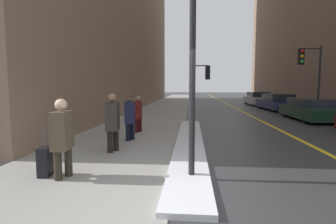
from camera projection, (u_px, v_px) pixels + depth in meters
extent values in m
plane|color=#2D2D30|center=(171.00, 206.00, 4.00)|extent=(160.00, 160.00, 0.00)
cube|color=gray|center=(160.00, 112.00, 19.05)|extent=(4.00, 80.00, 0.01)
cube|color=gold|center=(244.00, 112.00, 18.51)|extent=(0.16, 80.00, 0.00)
cube|color=silver|center=(190.00, 142.00, 8.30)|extent=(0.85, 9.63, 0.10)
cylinder|color=black|center=(193.00, 41.00, 4.88)|extent=(0.12, 0.12, 5.32)
cylinder|color=black|center=(191.00, 89.00, 17.31)|extent=(0.11, 0.11, 3.32)
cylinder|color=black|center=(199.00, 66.00, 17.03)|extent=(1.10, 0.24, 0.07)
cube|color=black|center=(208.00, 73.00, 16.94)|extent=(0.33, 0.24, 0.90)
sphere|color=red|center=(208.00, 68.00, 17.03)|extent=(0.19, 0.19, 0.19)
sphere|color=orange|center=(208.00, 73.00, 17.06)|extent=(0.19, 0.19, 0.19)
sphere|color=green|center=(208.00, 77.00, 17.09)|extent=(0.19, 0.19, 0.19)
cylinder|color=black|center=(319.00, 82.00, 14.90)|extent=(0.11, 0.11, 4.10)
cylinder|color=black|center=(311.00, 49.00, 14.71)|extent=(1.10, 0.18, 0.07)
cube|color=black|center=(301.00, 57.00, 14.75)|extent=(0.32, 0.23, 0.90)
sphere|color=red|center=(302.00, 51.00, 14.60)|extent=(0.19, 0.19, 0.19)
sphere|color=orange|center=(302.00, 56.00, 14.63)|extent=(0.19, 0.19, 0.19)
sphere|color=green|center=(302.00, 62.00, 14.66)|extent=(0.19, 0.19, 0.19)
cylinder|color=#2A241B|center=(68.00, 156.00, 5.26)|extent=(0.15, 0.15, 0.85)
cylinder|color=#2A241B|center=(58.00, 159.00, 5.03)|extent=(0.15, 0.15, 0.85)
cube|color=#473D2D|center=(62.00, 130.00, 5.09)|extent=(0.36, 0.54, 0.74)
sphere|color=beige|center=(61.00, 105.00, 5.04)|extent=(0.23, 0.23, 0.23)
cylinder|color=black|center=(116.00, 136.00, 7.37)|extent=(0.15, 0.15, 0.87)
cylinder|color=black|center=(110.00, 137.00, 7.13)|extent=(0.15, 0.15, 0.87)
cube|color=#2D2823|center=(113.00, 117.00, 7.19)|extent=(0.37, 0.56, 0.76)
sphere|color=#8C664C|center=(112.00, 98.00, 7.14)|extent=(0.24, 0.24, 0.24)
cylinder|color=black|center=(132.00, 128.00, 8.91)|extent=(0.15, 0.15, 0.84)
cylinder|color=black|center=(128.00, 129.00, 8.68)|extent=(0.15, 0.15, 0.84)
cube|color=#191E38|center=(130.00, 112.00, 8.74)|extent=(0.35, 0.54, 0.73)
sphere|color=#8C664C|center=(130.00, 98.00, 8.69)|extent=(0.23, 0.23, 0.23)
cylinder|color=#4C3823|center=(130.00, 96.00, 8.68)|extent=(0.35, 0.35, 0.01)
cone|color=#4C3823|center=(130.00, 94.00, 8.68)|extent=(0.22, 0.22, 0.14)
cylinder|color=#340C0C|center=(140.00, 122.00, 10.47)|extent=(0.14, 0.14, 0.78)
cylinder|color=#340C0C|center=(137.00, 123.00, 10.26)|extent=(0.14, 0.14, 0.78)
cube|color=#561414|center=(138.00, 110.00, 10.32)|extent=(0.33, 0.50, 0.68)
sphere|color=#8C664C|center=(138.00, 98.00, 10.27)|extent=(0.21, 0.21, 0.21)
cube|color=black|center=(309.00, 112.00, 14.31)|extent=(1.76, 4.64, 0.60)
cube|color=black|center=(310.00, 102.00, 14.15)|extent=(1.62, 2.41, 0.44)
cylinder|color=black|center=(285.00, 111.00, 15.82)|extent=(0.23, 0.64, 0.64)
cylinder|color=black|center=(311.00, 112.00, 15.68)|extent=(0.23, 0.64, 0.64)
cylinder|color=black|center=(306.00, 117.00, 12.97)|extent=(0.23, 0.64, 0.64)
cube|color=navy|center=(277.00, 104.00, 20.17)|extent=(2.06, 4.84, 0.58)
cube|color=black|center=(278.00, 97.00, 20.00)|extent=(1.79, 2.56, 0.53)
cylinder|color=black|center=(260.00, 105.00, 21.67)|extent=(0.22, 0.68, 0.67)
cylinder|color=black|center=(280.00, 105.00, 21.61)|extent=(0.22, 0.68, 0.67)
cylinder|color=black|center=(273.00, 107.00, 18.74)|extent=(0.22, 0.68, 0.67)
cylinder|color=black|center=(296.00, 107.00, 18.69)|extent=(0.22, 0.68, 0.67)
cube|color=#B2B2B7|center=(258.00, 100.00, 25.81)|extent=(2.02, 4.36, 0.67)
cube|color=black|center=(258.00, 94.00, 25.65)|extent=(1.79, 2.30, 0.47)
cylinder|color=black|center=(246.00, 101.00, 27.19)|extent=(0.22, 0.67, 0.66)
cylinder|color=black|center=(262.00, 101.00, 27.11)|extent=(0.22, 0.67, 0.66)
cylinder|color=black|center=(253.00, 102.00, 24.55)|extent=(0.22, 0.67, 0.66)
cylinder|color=black|center=(271.00, 102.00, 24.47)|extent=(0.22, 0.67, 0.66)
cube|color=black|center=(46.00, 162.00, 5.29)|extent=(0.26, 0.38, 0.60)
cylinder|color=#4C4C51|center=(45.00, 139.00, 5.24)|extent=(0.02, 0.02, 0.35)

